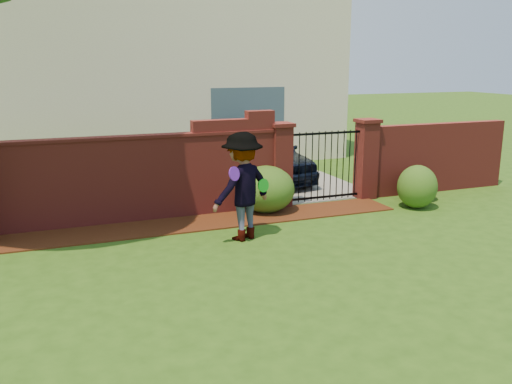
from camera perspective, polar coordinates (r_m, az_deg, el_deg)
name	(u,v)px	position (r m, az deg, el deg)	size (l,w,h in m)	color
ground	(239,289)	(8.02, -1.82, -10.04)	(80.00, 80.00, 0.01)	#294B12
mulch_bed	(135,230)	(10.87, -12.47, -3.87)	(11.10, 1.08, 0.03)	#37170A
brick_wall	(72,181)	(11.19, -18.60, 1.07)	(8.70, 0.31, 2.16)	maroon
brick_wall_return	(435,157)	(14.38, 18.12, 3.43)	(4.00, 0.25, 1.70)	maroon
pillar_left	(281,165)	(12.17, 2.57, 2.87)	(0.50, 0.50, 1.88)	maroon
pillar_right	(366,158)	(13.19, 11.37, 3.45)	(0.50, 0.50, 1.88)	maroon
iron_gate	(325,166)	(12.66, 7.14, 2.72)	(1.78, 0.03, 1.60)	black
driveway	(260,170)	(16.39, 0.45, 2.26)	(3.20, 8.00, 0.01)	slate
house	(148,62)	(19.25, -11.20, 13.14)	(12.40, 6.40, 6.30)	beige
car	(267,155)	(14.85, 1.11, 3.82)	(1.65, 4.11, 1.40)	black
shrub_left	(266,189)	(11.79, 1.04, 0.29)	(1.24, 1.24, 1.01)	#224D17
shrub_middle	(417,187)	(12.64, 16.40, 0.53)	(0.88, 0.88, 0.96)	#224D17
shrub_right	(418,184)	(13.43, 16.49, 0.84)	(0.87, 0.87, 0.77)	#224D17
man	(244,187)	(9.86, -1.30, 0.53)	(1.28, 0.73, 1.97)	gray
frisbee_purple	(234,174)	(9.36, -2.27, 1.91)	(0.25, 0.25, 0.02)	#5F1BAA
frisbee_green	(263,185)	(10.01, 0.77, 0.69)	(0.25, 0.25, 0.02)	#16AC1B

